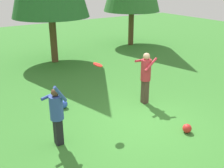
# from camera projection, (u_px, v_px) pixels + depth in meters

# --- Properties ---
(ground_plane) EXTENTS (40.00, 40.00, 0.00)m
(ground_plane) POSITION_uv_depth(u_px,v_px,m) (142.00, 123.00, 8.06)
(ground_plane) COLOR #387A2D
(person_thrower) EXTENTS (0.56, 0.58, 1.71)m
(person_thrower) POSITION_uv_depth(u_px,v_px,m) (57.00, 112.00, 6.74)
(person_thrower) COLOR black
(person_thrower) RESTS_ON ground_plane
(person_catcher) EXTENTS (0.65, 0.56, 1.78)m
(person_catcher) POSITION_uv_depth(u_px,v_px,m) (146.00, 74.00, 9.01)
(person_catcher) COLOR #4C382D
(person_catcher) RESTS_ON ground_plane
(frisbee) EXTENTS (0.36, 0.36, 0.11)m
(frisbee) POSITION_uv_depth(u_px,v_px,m) (98.00, 65.00, 7.46)
(frisbee) COLOR red
(ball_red) EXTENTS (0.26, 0.26, 0.26)m
(ball_red) POSITION_uv_depth(u_px,v_px,m) (187.00, 128.00, 7.53)
(ball_red) COLOR red
(ball_red) RESTS_ON ground_plane
(ball_blue) EXTENTS (0.27, 0.27, 0.27)m
(ball_blue) POSITION_uv_depth(u_px,v_px,m) (64.00, 104.00, 8.96)
(ball_blue) COLOR blue
(ball_blue) RESTS_ON ground_plane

